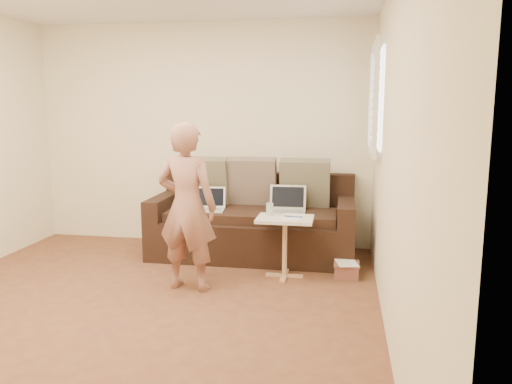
% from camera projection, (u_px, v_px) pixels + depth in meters
% --- Properties ---
extents(floor, '(4.50, 4.50, 0.00)m').
position_uv_depth(floor, '(127.00, 315.00, 3.96)').
color(floor, brown).
rests_on(floor, ground).
extents(wall_back, '(4.00, 0.00, 4.00)m').
position_uv_depth(wall_back, '(202.00, 135.00, 5.93)').
color(wall_back, beige).
rests_on(wall_back, ground).
extents(wall_right, '(0.00, 4.50, 4.50)m').
position_uv_depth(wall_right, '(394.00, 156.00, 3.41)').
color(wall_right, beige).
rests_on(wall_right, ground).
extents(window_blinds, '(0.12, 0.88, 1.08)m').
position_uv_depth(window_blinds, '(375.00, 100.00, 4.80)').
color(window_blinds, white).
rests_on(window_blinds, wall_right).
extents(sofa, '(2.20, 0.95, 0.85)m').
position_uv_depth(sofa, '(253.00, 218.00, 5.50)').
color(sofa, black).
rests_on(sofa, ground).
extents(pillow_left, '(0.55, 0.29, 0.57)m').
position_uv_depth(pillow_left, '(205.00, 181.00, 5.74)').
color(pillow_left, '#605A47').
rests_on(pillow_left, sofa).
extents(pillow_mid, '(0.55, 0.27, 0.57)m').
position_uv_depth(pillow_mid, '(252.00, 182.00, 5.69)').
color(pillow_mid, brown).
rests_on(pillow_mid, sofa).
extents(pillow_right, '(0.55, 0.28, 0.57)m').
position_uv_depth(pillow_right, '(305.00, 183.00, 5.56)').
color(pillow_right, '#605A47').
rests_on(pillow_right, sofa).
extents(laptop_silver, '(0.40, 0.29, 0.26)m').
position_uv_depth(laptop_silver, '(286.00, 213.00, 5.31)').
color(laptop_silver, '#B7BABC').
rests_on(laptop_silver, sofa).
extents(laptop_white, '(0.37, 0.29, 0.25)m').
position_uv_depth(laptop_white, '(208.00, 211.00, 5.41)').
color(laptop_white, white).
rests_on(laptop_white, sofa).
extents(person, '(0.59, 0.43, 1.51)m').
position_uv_depth(person, '(187.00, 207.00, 4.43)').
color(person, '#9A5954').
rests_on(person, ground).
extents(side_table, '(0.53, 0.37, 0.59)m').
position_uv_depth(side_table, '(285.00, 247.00, 4.82)').
color(side_table, silver).
rests_on(side_table, ground).
extents(drinking_glass, '(0.07, 0.07, 0.12)m').
position_uv_depth(drinking_glass, '(270.00, 209.00, 4.86)').
color(drinking_glass, silver).
rests_on(drinking_glass, side_table).
extents(scissors, '(0.20, 0.14, 0.02)m').
position_uv_depth(scissors, '(293.00, 217.00, 4.77)').
color(scissors, silver).
rests_on(scissors, side_table).
extents(paper_on_table, '(0.25, 0.33, 0.00)m').
position_uv_depth(paper_on_table, '(293.00, 217.00, 4.78)').
color(paper_on_table, white).
rests_on(paper_on_table, side_table).
extents(striped_box, '(0.24, 0.24, 0.15)m').
position_uv_depth(striped_box, '(346.00, 270.00, 4.82)').
color(striped_box, red).
rests_on(striped_box, ground).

